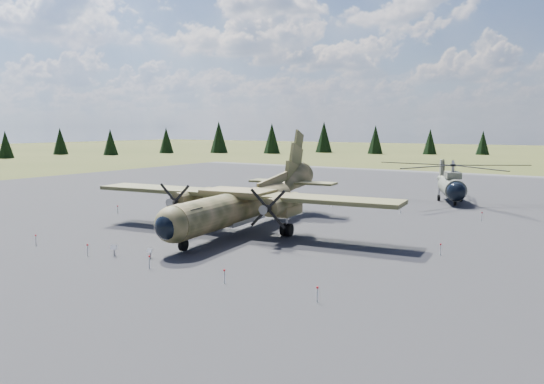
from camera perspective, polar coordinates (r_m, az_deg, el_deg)
The scene contains 8 objects.
ground at distance 46.01m, azimuth -2.62°, elevation -4.16°, with size 500.00×500.00×0.00m, color brown.
apron at distance 54.32m, azimuth 3.53°, elevation -2.44°, with size 120.00×120.00×0.04m, color #555559.
transport_plane at distance 45.67m, azimuth -3.03°, elevation -0.90°, with size 27.89×25.20×9.18m.
helicopter_near at distance 66.13m, azimuth 18.81°, elevation 1.73°, with size 23.56×23.56×4.59m.
info_placard_left at distance 38.59m, azimuth -16.65°, elevation -5.85°, with size 0.53×0.31×0.79m.
info_placard_right at distance 37.34m, azimuth -13.02°, elevation -6.27°, with size 0.43×0.18×0.68m.
barrier_fence at distance 46.12m, azimuth -3.15°, elevation -3.50°, with size 33.12×29.62×0.85m.
treeline at distance 43.99m, azimuth -2.65°, elevation 1.68°, with size 285.80×289.94×10.99m.
Camera 1 is at (26.27, -36.71, 8.92)m, focal length 35.00 mm.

